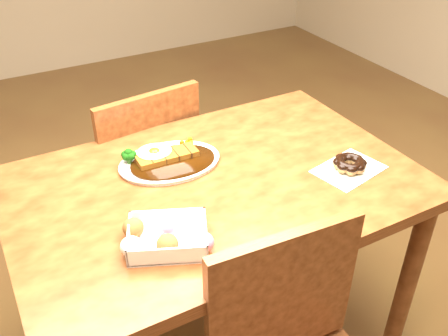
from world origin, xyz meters
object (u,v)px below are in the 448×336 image
donut_box (165,236)px  pon_de_ring (350,164)px  table (216,207)px  katsu_curry_plate (168,160)px  chair_far (140,173)px

donut_box → pon_de_ring: 0.63m
table → katsu_curry_plate: (-0.09, 0.15, 0.11)m
chair_far → katsu_curry_plate: bearing=79.0°
katsu_curry_plate → donut_box: (-0.15, -0.34, 0.01)m
table → katsu_curry_plate: bearing=119.8°
table → chair_far: 0.57m
chair_far → donut_box: size_ratio=3.63×
pon_de_ring → katsu_curry_plate: bearing=148.0°
pon_de_ring → chair_far: bearing=123.4°
katsu_curry_plate → table: bearing=-60.2°
katsu_curry_plate → donut_box: size_ratio=1.39×
chair_far → katsu_curry_plate: 0.48m
katsu_curry_plate → pon_de_ring: bearing=-32.0°
table → donut_box: 0.33m
donut_box → chair_far: bearing=76.1°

